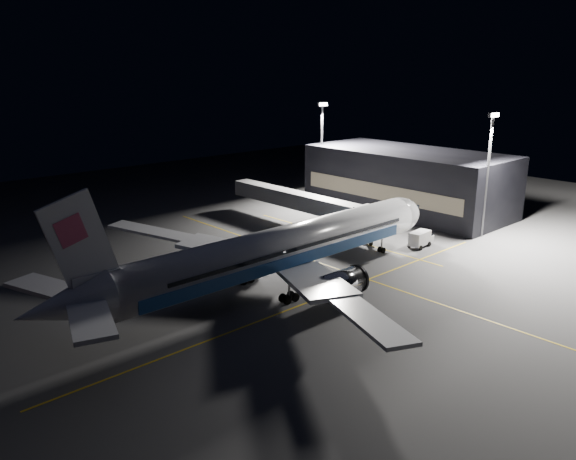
# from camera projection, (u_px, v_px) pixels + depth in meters

# --- Properties ---
(ground) EXTENTS (200.00, 200.00, 0.00)m
(ground) POSITION_uv_depth(u_px,v_px,m) (284.00, 286.00, 73.58)
(ground) COLOR #4C4C4F
(ground) RESTS_ON ground
(guide_line_main) EXTENTS (0.25, 80.00, 0.01)m
(guide_line_main) POSITION_uv_depth(u_px,v_px,m) (335.00, 268.00, 80.09)
(guide_line_main) COLOR gold
(guide_line_main) RESTS_ON ground
(guide_line_cross) EXTENTS (70.00, 0.25, 0.01)m
(guide_line_cross) POSITION_uv_depth(u_px,v_px,m) (316.00, 299.00, 69.34)
(guide_line_cross) COLOR gold
(guide_line_cross) RESTS_ON ground
(guide_line_side) EXTENTS (0.25, 40.00, 0.01)m
(guide_line_side) POSITION_uv_depth(u_px,v_px,m) (340.00, 237.00, 94.97)
(guide_line_side) COLOR gold
(guide_line_side) RESTS_ON ground
(airliner) EXTENTS (61.48, 54.22, 16.64)m
(airliner) POSITION_uv_depth(u_px,v_px,m) (277.00, 250.00, 71.45)
(airliner) COLOR silver
(airliner) RESTS_ON ground
(terminal) EXTENTS (18.12, 40.00, 12.00)m
(terminal) POSITION_uv_depth(u_px,v_px,m) (407.00, 180.00, 111.75)
(terminal) COLOR black
(terminal) RESTS_ON ground
(jet_bridge) EXTENTS (3.60, 34.40, 6.30)m
(jet_bridge) POSITION_uv_depth(u_px,v_px,m) (307.00, 203.00, 99.39)
(jet_bridge) COLOR #B2B2B7
(jet_bridge) RESTS_ON ground
(floodlight_mast_north) EXTENTS (2.40, 0.68, 20.70)m
(floodlight_mast_north) POSITION_uv_depth(u_px,v_px,m) (322.00, 142.00, 118.80)
(floodlight_mast_north) COLOR #59595E
(floodlight_mast_north) RESTS_ON ground
(floodlight_mast_south) EXTENTS (2.40, 0.67, 20.70)m
(floodlight_mast_south) POSITION_uv_depth(u_px,v_px,m) (488.00, 164.00, 91.95)
(floodlight_mast_south) COLOR #59595E
(floodlight_mast_south) RESTS_ON ground
(service_truck) EXTENTS (5.21, 2.60, 2.58)m
(service_truck) POSITION_uv_depth(u_px,v_px,m) (421.00, 238.00, 89.58)
(service_truck) COLOR silver
(service_truck) RESTS_ON ground
(baggage_tug) EXTENTS (2.67, 2.14, 1.94)m
(baggage_tug) POSITION_uv_depth(u_px,v_px,m) (246.00, 260.00, 80.64)
(baggage_tug) COLOR black
(baggage_tug) RESTS_ON ground
(safety_cone_a) EXTENTS (0.45, 0.45, 0.68)m
(safety_cone_a) POSITION_uv_depth(u_px,v_px,m) (288.00, 268.00, 79.28)
(safety_cone_a) COLOR #F14C0A
(safety_cone_a) RESTS_ON ground
(safety_cone_b) EXTENTS (0.46, 0.46, 0.68)m
(safety_cone_b) POSITION_uv_depth(u_px,v_px,m) (262.00, 273.00, 77.36)
(safety_cone_b) COLOR #F14C0A
(safety_cone_b) RESTS_ON ground
(safety_cone_c) EXTENTS (0.43, 0.43, 0.65)m
(safety_cone_c) POSITION_uv_depth(u_px,v_px,m) (202.00, 263.00, 81.19)
(safety_cone_c) COLOR #F14C0A
(safety_cone_c) RESTS_ON ground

